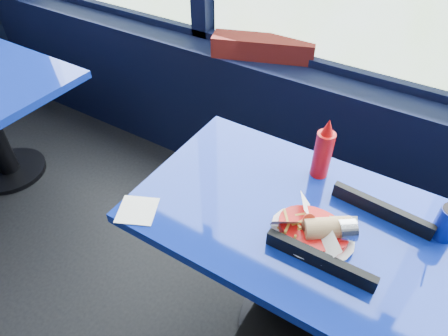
# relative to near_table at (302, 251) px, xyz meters

# --- Properties ---
(window_sill) EXTENTS (5.00, 0.26, 0.80)m
(window_sill) POSITION_rel_near_table_xyz_m (-0.30, 0.87, -0.17)
(window_sill) COLOR black
(window_sill) RESTS_ON ground
(near_table) EXTENTS (1.20, 0.70, 0.75)m
(near_table) POSITION_rel_near_table_xyz_m (0.00, 0.00, 0.00)
(near_table) COLOR black
(near_table) RESTS_ON ground
(chair_near_front) EXTENTS (0.37, 0.37, 0.80)m
(chair_near_front) POSITION_rel_near_table_xyz_m (0.10, -0.26, -0.11)
(chair_near_front) COLOR black
(chair_near_front) RESTS_ON ground
(chair_near_back) EXTENTS (0.39, 0.40, 0.80)m
(chair_near_back) POSITION_rel_near_table_xyz_m (0.19, 0.25, -0.11)
(chair_near_back) COLOR black
(chair_near_back) RESTS_ON ground
(planter_box) EXTENTS (0.55, 0.31, 0.11)m
(planter_box) POSITION_rel_near_table_xyz_m (-0.65, 0.89, 0.29)
(planter_box) COLOR maroon
(planter_box) RESTS_ON window_sill
(food_basket) EXTENTS (0.27, 0.27, 0.09)m
(food_basket) POSITION_rel_near_table_xyz_m (0.04, -0.06, 0.21)
(food_basket) COLOR red
(food_basket) RESTS_ON near_table
(ketchup_bottle) EXTENTS (0.07, 0.07, 0.25)m
(ketchup_bottle) POSITION_rel_near_table_xyz_m (-0.06, 0.23, 0.29)
(ketchup_bottle) COLOR red
(ketchup_bottle) RESTS_ON near_table
(soda_cup) EXTENTS (0.07, 0.07, 0.25)m
(soda_cup) POSITION_rel_near_table_xyz_m (0.39, 0.16, 0.24)
(soda_cup) COLOR navy
(soda_cup) RESTS_ON near_table
(napkin) EXTENTS (0.17, 0.17, 0.00)m
(napkin) POSITION_rel_near_table_xyz_m (-0.52, -0.28, 0.18)
(napkin) COLOR white
(napkin) RESTS_ON near_table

